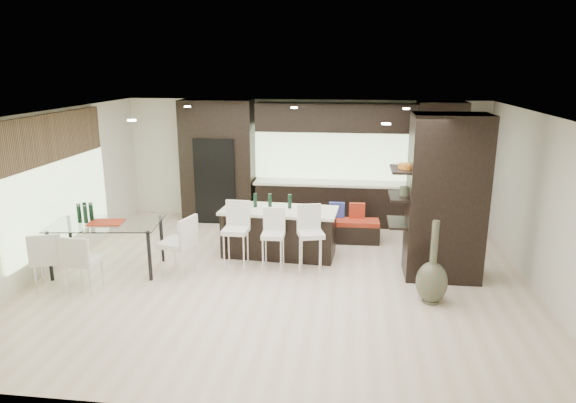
# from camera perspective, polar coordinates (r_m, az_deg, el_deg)

# --- Properties ---
(ground) EXTENTS (8.00, 8.00, 0.00)m
(ground) POSITION_cam_1_polar(r_m,az_deg,el_deg) (8.66, -0.50, -8.40)
(ground) COLOR beige
(ground) RESTS_ON ground
(back_wall) EXTENTS (8.00, 0.02, 2.70)m
(back_wall) POSITION_cam_1_polar(r_m,az_deg,el_deg) (11.61, 1.78, 4.61)
(back_wall) COLOR silver
(back_wall) RESTS_ON ground
(left_wall) EXTENTS (0.02, 7.00, 2.70)m
(left_wall) POSITION_cam_1_polar(r_m,az_deg,el_deg) (9.59, -24.94, 1.00)
(left_wall) COLOR silver
(left_wall) RESTS_ON ground
(right_wall) EXTENTS (0.02, 7.00, 2.70)m
(right_wall) POSITION_cam_1_polar(r_m,az_deg,el_deg) (8.66, 26.72, -0.58)
(right_wall) COLOR silver
(right_wall) RESTS_ON ground
(ceiling) EXTENTS (8.00, 7.00, 0.02)m
(ceiling) POSITION_cam_1_polar(r_m,az_deg,el_deg) (7.98, -0.54, 9.70)
(ceiling) COLOR white
(ceiling) RESTS_ON ground
(window_left) EXTENTS (0.04, 3.20, 1.90)m
(window_left) POSITION_cam_1_polar(r_m,az_deg,el_deg) (9.74, -24.13, 1.28)
(window_left) COLOR #B2D199
(window_left) RESTS_ON left_wall
(window_back) EXTENTS (3.40, 0.04, 1.20)m
(window_back) POSITION_cam_1_polar(r_m,az_deg,el_deg) (11.50, 4.76, 5.47)
(window_back) COLOR #B2D199
(window_back) RESTS_ON back_wall
(stone_accent) EXTENTS (0.08, 3.00, 0.80)m
(stone_accent) POSITION_cam_1_polar(r_m,az_deg,el_deg) (9.57, -24.55, 6.52)
(stone_accent) COLOR brown
(stone_accent) RESTS_ON left_wall
(ceiling_spots) EXTENTS (4.00, 3.00, 0.02)m
(ceiling_spots) POSITION_cam_1_polar(r_m,az_deg,el_deg) (8.23, -0.31, 9.72)
(ceiling_spots) COLOR white
(ceiling_spots) RESTS_ON ceiling
(back_cabinetry) EXTENTS (6.80, 0.68, 2.70)m
(back_cabinetry) POSITION_cam_1_polar(r_m,az_deg,el_deg) (11.26, 4.16, 4.24)
(back_cabinetry) COLOR black
(back_cabinetry) RESTS_ON ground
(refrigerator) EXTENTS (0.90, 0.68, 1.90)m
(refrigerator) POSITION_cam_1_polar(r_m,az_deg,el_deg) (11.66, -7.76, 2.51)
(refrigerator) COLOR black
(refrigerator) RESTS_ON ground
(partition_column) EXTENTS (1.20, 0.80, 2.70)m
(partition_column) POSITION_cam_1_polar(r_m,az_deg,el_deg) (8.67, 17.14, 0.39)
(partition_column) COLOR black
(partition_column) RESTS_ON ground
(kitchen_island) EXTENTS (2.15, 1.03, 0.87)m
(kitchen_island) POSITION_cam_1_polar(r_m,az_deg,el_deg) (9.50, -0.98, -3.42)
(kitchen_island) COLOR black
(kitchen_island) RESTS_ON ground
(stool_left) EXTENTS (0.43, 0.43, 0.95)m
(stool_left) POSITION_cam_1_polar(r_m,az_deg,el_deg) (8.89, -5.80, -4.54)
(stool_left) COLOR silver
(stool_left) RESTS_ON ground
(stool_mid) EXTENTS (0.39, 0.39, 0.86)m
(stool_mid) POSITION_cam_1_polar(r_m,az_deg,el_deg) (8.81, -1.66, -4.96)
(stool_mid) COLOR silver
(stool_mid) RESTS_ON ground
(stool_right) EXTENTS (0.51, 0.51, 0.93)m
(stool_right) POSITION_cam_1_polar(r_m,az_deg,el_deg) (8.71, 2.54, -4.96)
(stool_right) COLOR silver
(stool_right) RESTS_ON ground
(bench) EXTENTS (1.18, 0.49, 0.45)m
(bench) POSITION_cam_1_polar(r_m,az_deg,el_deg) (10.33, 6.86, -3.24)
(bench) COLOR black
(bench) RESTS_ON ground
(floor_vase) EXTENTS (0.56, 0.56, 1.27)m
(floor_vase) POSITION_cam_1_polar(r_m,az_deg,el_deg) (7.85, 15.83, -6.51)
(floor_vase) COLOR #464A35
(floor_vase) RESTS_ON ground
(dining_table) EXTENTS (1.90, 1.22, 0.86)m
(dining_table) POSITION_cam_1_polar(r_m,az_deg,el_deg) (9.30, -19.35, -4.77)
(dining_table) COLOR white
(dining_table) RESTS_ON ground
(chair_near) EXTENTS (0.49, 0.49, 0.86)m
(chair_near) POSITION_cam_1_polar(r_m,az_deg,el_deg) (8.62, -21.72, -6.52)
(chair_near) COLOR silver
(chair_near) RESTS_ON ground
(chair_far) EXTENTS (0.61, 0.61, 0.89)m
(chair_far) POSITION_cam_1_polar(r_m,az_deg,el_deg) (8.89, -24.92, -6.14)
(chair_far) COLOR silver
(chair_far) RESTS_ON ground
(chair_end) EXTENTS (0.63, 0.63, 0.94)m
(chair_end) POSITION_cam_1_polar(r_m,az_deg,el_deg) (8.81, -12.18, -5.02)
(chair_end) COLOR silver
(chair_end) RESTS_ON ground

